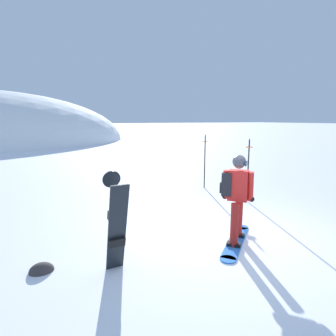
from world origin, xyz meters
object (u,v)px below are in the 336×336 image
piste_marker_far (248,166)px  snowboarder_main (236,196)px  piste_marker_near (205,157)px  rock_dark (42,271)px  spare_snowboard (116,223)px

piste_marker_far → snowboarder_main: bearing=-137.0°
snowboarder_main → piste_marker_near: bearing=63.2°
piste_marker_near → rock_dark: size_ratio=4.94×
snowboarder_main → piste_marker_far: piste_marker_far is taller
snowboarder_main → piste_marker_far: size_ratio=0.93×
spare_snowboard → rock_dark: bearing=150.7°
spare_snowboard → piste_marker_far: bearing=24.5°
snowboarder_main → spare_snowboard: (-2.36, -0.06, -0.11)m
piste_marker_near → rock_dark: piste_marker_near is taller
snowboarder_main → piste_marker_near: 4.42m
piste_marker_near → rock_dark: 6.49m
rock_dark → piste_marker_far: bearing=14.8°
spare_snowboard → piste_marker_far: piste_marker_far is taller
spare_snowboard → piste_marker_far: 4.97m
spare_snowboard → piste_marker_near: bearing=42.6°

